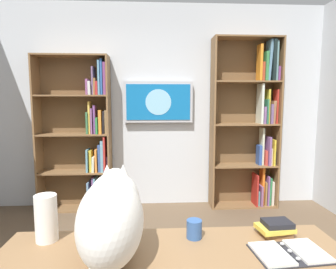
# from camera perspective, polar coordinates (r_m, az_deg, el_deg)

# --- Properties ---
(wall_back) EXTENTS (4.52, 0.06, 2.70)m
(wall_back) POSITION_cam_1_polar(r_m,az_deg,el_deg) (3.89, -1.59, 5.60)
(wall_back) COLOR silver
(wall_back) RESTS_ON ground
(bookshelf_left) EXTENTS (0.89, 0.28, 2.24)m
(bookshelf_left) POSITION_cam_1_polar(r_m,az_deg,el_deg) (3.97, 16.65, 2.13)
(bookshelf_left) COLOR brown
(bookshelf_left) RESTS_ON ground
(bookshelf_right) EXTENTS (0.93, 0.28, 2.00)m
(bookshelf_right) POSITION_cam_1_polar(r_m,az_deg,el_deg) (3.86, -16.53, -0.59)
(bookshelf_right) COLOR brown
(bookshelf_right) RESTS_ON ground
(wall_mounted_tv) EXTENTS (0.91, 0.07, 0.54)m
(wall_mounted_tv) POSITION_cam_1_polar(r_m,az_deg,el_deg) (3.80, -1.96, 6.50)
(wall_mounted_tv) COLOR #B7B7BC
(cat) EXTENTS (0.29, 0.63, 0.40)m
(cat) POSITION_cam_1_polar(r_m,az_deg,el_deg) (1.35, -11.20, -15.41)
(cat) COLOR white
(cat) RESTS_ON desk
(open_binder) EXTENTS (0.35, 0.25, 0.02)m
(open_binder) POSITION_cam_1_polar(r_m,az_deg,el_deg) (1.54, 23.19, -20.94)
(open_binder) COLOR #26262B
(open_binder) RESTS_ON desk
(paper_towel_roll) EXTENTS (0.11, 0.11, 0.24)m
(paper_towel_roll) POSITION_cam_1_polar(r_m,az_deg,el_deg) (1.63, -23.22, -15.13)
(paper_towel_roll) COLOR white
(paper_towel_roll) RESTS_ON desk
(coffee_mug) EXTENTS (0.08, 0.08, 0.10)m
(coffee_mug) POSITION_cam_1_polar(r_m,az_deg,el_deg) (1.56, 5.27, -18.35)
(coffee_mug) COLOR #335999
(coffee_mug) RESTS_ON desk
(desk_book_stack) EXTENTS (0.19, 0.15, 0.08)m
(desk_book_stack) POSITION_cam_1_polar(r_m,az_deg,el_deg) (1.69, 20.80, -17.11)
(desk_book_stack) COLOR #996B42
(desk_book_stack) RESTS_ON desk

